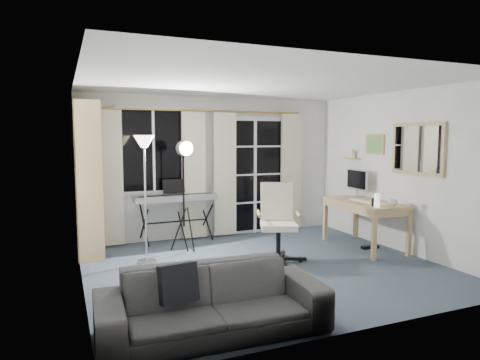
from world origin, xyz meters
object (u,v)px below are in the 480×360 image
object	(u,v)px
studio_light	(185,161)
mug	(393,201)
torchiere_lamp	(145,161)
monitor	(357,180)
office_chair	(278,215)
bookshelf	(85,183)
desk	(364,207)
sofa	(213,290)
keyboard_piano	(176,199)

from	to	relation	value
studio_light	mug	size ratio (longest dim) A/B	14.22
torchiere_lamp	monitor	xyz separation A→B (m)	(3.47, -0.04, -0.40)
monitor	studio_light	bearing A→B (deg)	175.38
office_chair	monitor	bearing A→B (deg)	38.36
bookshelf	monitor	xyz separation A→B (m)	(4.21, -0.83, -0.05)
torchiere_lamp	desk	size ratio (longest dim) A/B	1.25
bookshelf	monitor	world-z (taller)	bookshelf
torchiere_lamp	sofa	world-z (taller)	torchiere_lamp
monitor	mug	world-z (taller)	monitor
torchiere_lamp	office_chair	world-z (taller)	torchiere_lamp
studio_light	sofa	size ratio (longest dim) A/B	0.85
torchiere_lamp	desk	xyz separation A→B (m)	(3.28, -0.49, -0.76)
keyboard_piano	studio_light	world-z (taller)	studio_light
mug	sofa	size ratio (longest dim) A/B	0.06
bookshelf	torchiere_lamp	xyz separation A→B (m)	(0.73, -0.79, 0.35)
desk	mug	size ratio (longest dim) A/B	11.62
office_chair	mug	size ratio (longest dim) A/B	9.10
bookshelf	desk	size ratio (longest dim) A/B	1.60
bookshelf	sofa	bearing A→B (deg)	-74.41
mug	monitor	bearing A→B (deg)	84.20
desk	mug	distance (m)	0.53
keyboard_piano	sofa	distance (m)	3.30
monitor	mug	size ratio (longest dim) A/B	4.40
office_chair	sofa	xyz separation A→B (m)	(-1.57, -1.79, -0.25)
office_chair	mug	xyz separation A→B (m)	(1.66, -0.41, 0.15)
keyboard_piano	mug	world-z (taller)	keyboard_piano
desk	monitor	world-z (taller)	monitor
sofa	torchiere_lamp	bearing A→B (deg)	95.92
bookshelf	mug	world-z (taller)	bookshelf
studio_light	bookshelf	bearing A→B (deg)	152.00
keyboard_piano	bookshelf	bearing A→B (deg)	-178.07
office_chair	desk	world-z (taller)	office_chair
sofa	office_chair	bearing A→B (deg)	51.23
bookshelf	desk	world-z (taller)	bookshelf
studio_light	office_chair	world-z (taller)	studio_light
studio_light	office_chair	bearing A→B (deg)	-48.38
keyboard_piano	sofa	xyz separation A→B (m)	(-0.49, -3.25, -0.35)
torchiere_lamp	monitor	world-z (taller)	torchiere_lamp
bookshelf	sofa	distance (m)	3.35
bookshelf	studio_light	size ratio (longest dim) A/B	1.30
bookshelf	monitor	distance (m)	4.29
mug	bookshelf	bearing A→B (deg)	156.54
keyboard_piano	mug	size ratio (longest dim) A/B	11.25
keyboard_piano	desk	xyz separation A→B (m)	(2.64, -1.37, -0.10)
keyboard_piano	desk	size ratio (longest dim) A/B	0.97
keyboard_piano	monitor	bearing A→B (deg)	-19.42
keyboard_piano	desk	world-z (taller)	keyboard_piano
torchiere_lamp	mug	xyz separation A→B (m)	(3.38, -0.99, -0.61)
torchiere_lamp	sofa	distance (m)	2.58
torchiere_lamp	desk	world-z (taller)	torchiere_lamp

